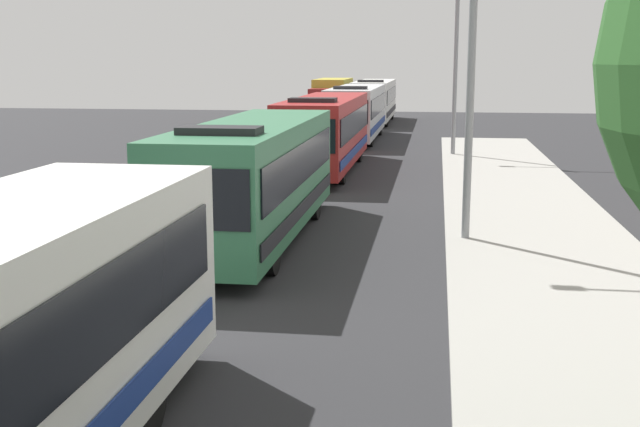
% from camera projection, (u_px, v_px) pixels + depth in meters
% --- Properties ---
extents(bus_second_in_line, '(2.58, 10.69, 3.21)m').
position_uv_depth(bus_second_in_line, '(254.00, 176.00, 20.43)').
color(bus_second_in_line, '#33724C').
rests_on(bus_second_in_line, ground_plane).
extents(bus_middle, '(2.58, 11.40, 3.21)m').
position_uv_depth(bus_middle, '(325.00, 131.00, 33.25)').
color(bus_middle, maroon).
rests_on(bus_middle, ground_plane).
extents(bus_fourth_in_line, '(2.58, 11.52, 3.21)m').
position_uv_depth(bus_fourth_in_line, '(357.00, 111.00, 46.00)').
color(bus_fourth_in_line, silver).
rests_on(bus_fourth_in_line, ground_plane).
extents(bus_rear, '(2.58, 11.76, 3.21)m').
position_uv_depth(bus_rear, '(374.00, 100.00, 58.72)').
color(bus_rear, silver).
rests_on(bus_rear, ground_plane).
extents(box_truck_oncoming, '(2.35, 8.40, 3.15)m').
position_uv_depth(box_truck_oncoming, '(332.00, 98.00, 60.14)').
color(box_truck_oncoming, maroon).
rests_on(box_truck_oncoming, ground_plane).
extents(streetlamp_mid, '(6.40, 0.28, 8.24)m').
position_uv_depth(streetlamp_mid, '(472.00, 34.00, 19.39)').
color(streetlamp_mid, gray).
rests_on(streetlamp_mid, sidewalk).
extents(streetlamp_far, '(5.66, 0.28, 8.16)m').
position_uv_depth(streetlamp_far, '(456.00, 48.00, 37.32)').
color(streetlamp_far, gray).
rests_on(streetlamp_far, sidewalk).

